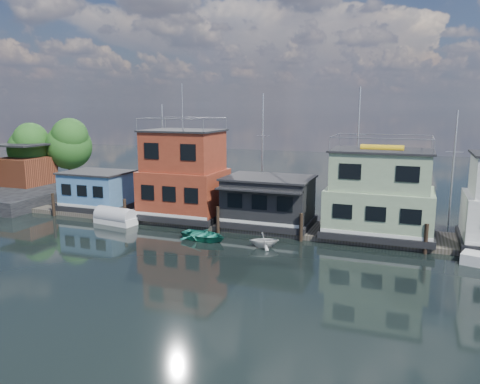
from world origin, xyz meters
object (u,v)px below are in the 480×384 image
at_px(dinghy_teal, 204,235).
at_px(dinghy_white, 264,240).
at_px(houseboat_green, 379,195).
at_px(houseboat_blue, 98,190).
at_px(houseboat_dark, 268,201).
at_px(houseboat_red, 184,176).
at_px(tarp_runabout, 115,217).

bearing_deg(dinghy_teal, dinghy_white, -81.52).
relative_size(houseboat_green, dinghy_teal, 2.19).
distance_m(houseboat_blue, houseboat_dark, 17.50).
bearing_deg(dinghy_teal, houseboat_green, -56.73).
bearing_deg(houseboat_red, houseboat_blue, -180.00).
bearing_deg(houseboat_blue, houseboat_red, 0.00).
bearing_deg(tarp_runabout, dinghy_white, 0.75).
relative_size(houseboat_green, tarp_runabout, 2.03).
bearing_deg(houseboat_green, houseboat_dark, -179.88).
bearing_deg(houseboat_red, tarp_runabout, -147.72).
bearing_deg(tarp_runabout, houseboat_dark, 22.96).
bearing_deg(houseboat_blue, houseboat_dark, -0.06).
distance_m(houseboat_red, houseboat_dark, 8.18).
xyz_separation_m(houseboat_dark, dinghy_teal, (-3.66, -5.17, -2.02)).
bearing_deg(houseboat_red, houseboat_green, 0.00).
distance_m(houseboat_blue, houseboat_green, 26.53).
distance_m(houseboat_green, dinghy_white, 9.84).
bearing_deg(houseboat_dark, houseboat_red, 179.86).
height_order(tarp_runabout, dinghy_teal, tarp_runabout).
bearing_deg(houseboat_dark, dinghy_teal, -125.30).
distance_m(houseboat_dark, tarp_runabout, 13.72).
bearing_deg(houseboat_green, dinghy_white, -144.80).
xyz_separation_m(houseboat_red, tarp_runabout, (-5.20, -3.29, -3.51)).
xyz_separation_m(houseboat_dark, dinghy_white, (1.33, -5.39, -1.83)).
xyz_separation_m(houseboat_blue, houseboat_red, (9.50, 0.00, 1.90)).
bearing_deg(houseboat_green, houseboat_red, -180.00).
xyz_separation_m(houseboat_blue, houseboat_dark, (17.50, -0.02, 0.21)).
height_order(houseboat_dark, houseboat_green, houseboat_green).
bearing_deg(houseboat_blue, dinghy_white, -16.03).
distance_m(houseboat_green, tarp_runabout, 22.64).
height_order(houseboat_blue, houseboat_dark, houseboat_dark).
height_order(houseboat_dark, tarp_runabout, houseboat_dark).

